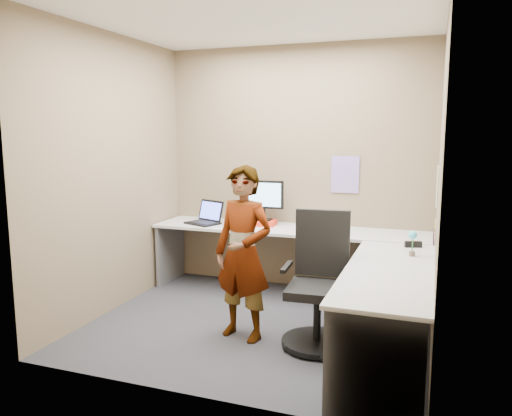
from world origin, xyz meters
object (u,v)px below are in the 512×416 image
at_px(office_chair, 319,292).
at_px(person, 243,253).
at_px(desk, 315,257).
at_px(monitor, 263,197).

height_order(office_chair, person, person).
relative_size(desk, person, 2.01).
height_order(desk, person, person).
bearing_deg(person, desk, 67.71).
bearing_deg(monitor, office_chair, -56.73).
bearing_deg(desk, person, -125.15).
bearing_deg(desk, office_chair, -73.53).
bearing_deg(office_chair, desk, 102.37).
bearing_deg(person, office_chair, 19.54).
relative_size(office_chair, person, 0.74).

